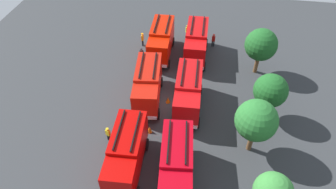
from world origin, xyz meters
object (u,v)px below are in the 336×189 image
(firefighter_4, at_px, (187,31))
(tree_1, at_px, (271,91))
(firefighter_0, at_px, (213,40))
(firefighter_2, at_px, (142,54))
(fire_truck_4, at_px, (188,91))
(fire_truck_0, at_px, (161,40))
(traffic_cone_1, at_px, (149,130))
(tree_2, at_px, (256,121))
(traffic_cone_0, at_px, (168,100))
(fire_truck_1, at_px, (148,84))
(firefighter_1, at_px, (108,134))
(tree_0, at_px, (261,45))
(fire_truck_5, at_px, (176,165))
(fire_truck_3, at_px, (196,42))
(fire_truck_2, at_px, (126,153))
(firefighter_3, at_px, (142,39))

(firefighter_4, bearing_deg, tree_1, -167.59)
(firefighter_0, bearing_deg, firefighter_2, -62.65)
(firefighter_2, bearing_deg, tree_1, 87.85)
(fire_truck_4, xyz_separation_m, tree_1, (0.01, 7.81, 1.27))
(fire_truck_4, bearing_deg, firefighter_0, 168.14)
(fire_truck_0, distance_m, traffic_cone_1, 13.05)
(tree_2, height_order, traffic_cone_0, tree_2)
(fire_truck_1, bearing_deg, tree_2, 58.00)
(firefighter_2, bearing_deg, firefighter_1, 23.31)
(tree_1, bearing_deg, tree_0, -175.15)
(fire_truck_5, height_order, traffic_cone_1, fire_truck_5)
(fire_truck_3, bearing_deg, fire_truck_2, -14.72)
(tree_1, xyz_separation_m, traffic_cone_0, (-0.30, -9.93, -3.07))
(firefighter_0, distance_m, firefighter_4, 3.89)
(traffic_cone_1, bearing_deg, fire_truck_1, -166.66)
(fire_truck_2, distance_m, tree_1, 14.65)
(firefighter_0, bearing_deg, fire_truck_0, -66.34)
(tree_0, relative_size, traffic_cone_0, 8.03)
(tree_0, height_order, traffic_cone_0, tree_0)
(firefighter_3, height_order, traffic_cone_0, firefighter_3)
(fire_truck_0, bearing_deg, traffic_cone_0, 12.63)
(fire_truck_5, relative_size, firefighter_4, 4.05)
(fire_truck_3, distance_m, traffic_cone_1, 13.67)
(traffic_cone_0, bearing_deg, fire_truck_2, -13.33)
(fire_truck_2, xyz_separation_m, firefighter_2, (-15.49, -2.36, -1.20))
(fire_truck_1, relative_size, tree_1, 1.46)
(traffic_cone_1, bearing_deg, tree_2, 87.34)
(fire_truck_0, bearing_deg, firefighter_1, -11.67)
(fire_truck_2, xyz_separation_m, firefighter_1, (-2.67, -2.60, -1.25))
(fire_truck_2, height_order, tree_2, tree_2)
(fire_truck_3, bearing_deg, firefighter_4, -160.89)
(traffic_cone_1, bearing_deg, firefighter_0, 161.99)
(fire_truck_1, distance_m, firefighter_1, 6.73)
(firefighter_4, bearing_deg, traffic_cone_1, 151.71)
(fire_truck_3, relative_size, tree_2, 1.28)
(firefighter_2, bearing_deg, firefighter_0, 142.63)
(firefighter_0, xyz_separation_m, firefighter_3, (1.33, -9.10, 0.03))
(fire_truck_4, distance_m, firefighter_4, 13.36)
(firefighter_2, xyz_separation_m, traffic_cone_1, (11.22, 3.33, -0.60))
(firefighter_1, xyz_separation_m, tree_2, (-1.16, 12.99, 2.92))
(fire_truck_0, height_order, firefighter_2, fire_truck_0)
(fire_truck_2, height_order, fire_truck_4, same)
(traffic_cone_1, bearing_deg, fire_truck_2, -12.80)
(fire_truck_1, relative_size, firefighter_3, 4.14)
(traffic_cone_0, bearing_deg, fire_truck_1, -94.00)
(fire_truck_5, bearing_deg, tree_1, 132.85)
(firefighter_4, xyz_separation_m, tree_2, (17.72, 7.89, 2.79))
(fire_truck_2, height_order, tree_0, tree_0)
(fire_truck_1, bearing_deg, fire_truck_3, 147.63)
(firefighter_1, xyz_separation_m, traffic_cone_1, (-1.60, 3.57, -0.55))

